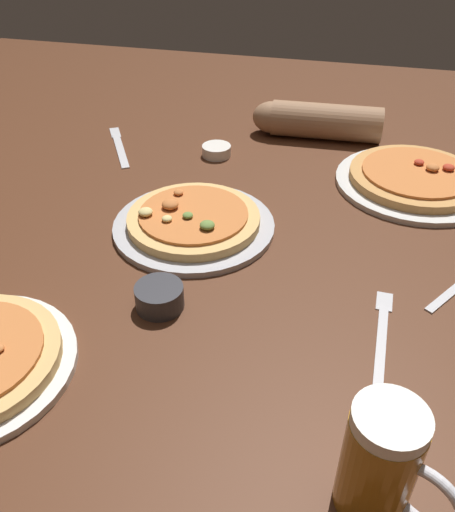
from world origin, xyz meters
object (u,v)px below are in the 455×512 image
(pizza_plate_far, at_px, (193,221))
(diner_arm, at_px, (313,121))
(ramekin_butter, at_px, (159,297))
(knife_right, at_px, (119,146))
(fork_left, at_px, (382,335))
(beer_mug_dark, at_px, (383,464))
(pizza_plate_side, at_px, (415,179))
(ramekin_sauce, at_px, (217,151))

(pizza_plate_far, bearing_deg, diner_arm, 69.92)
(ramekin_butter, height_order, knife_right, ramekin_butter)
(fork_left, relative_size, knife_right, 1.01)
(ramekin_butter, xyz_separation_m, fork_left, (0.34, 0.01, -0.02))
(beer_mug_dark, height_order, fork_left, beer_mug_dark)
(pizza_plate_far, bearing_deg, pizza_plate_side, 33.31)
(beer_mug_dark, bearing_deg, diner_arm, 100.40)
(ramekin_sauce, bearing_deg, ramekin_butter, -84.98)
(beer_mug_dark, bearing_deg, pizza_plate_side, 84.70)
(pizza_plate_side, distance_m, diner_arm, 0.32)
(ramekin_sauce, distance_m, fork_left, 0.65)
(pizza_plate_side, height_order, beer_mug_dark, beer_mug_dark)
(ramekin_butter, bearing_deg, ramekin_sauce, 95.02)
(pizza_plate_far, relative_size, pizza_plate_side, 0.91)
(ramekin_sauce, height_order, knife_right, ramekin_sauce)
(beer_mug_dark, xyz_separation_m, knife_right, (-0.63, 0.78, -0.07))
(pizza_plate_far, distance_m, beer_mug_dark, 0.59)
(ramekin_butter, relative_size, knife_right, 0.36)
(pizza_plate_side, relative_size, beer_mug_dark, 2.25)
(pizza_plate_far, relative_size, beer_mug_dark, 2.06)
(pizza_plate_far, relative_size, diner_arm, 0.96)
(knife_right, bearing_deg, pizza_plate_side, -2.30)
(beer_mug_dark, distance_m, ramekin_sauce, 0.88)
(ramekin_butter, bearing_deg, diner_arm, 77.00)
(pizza_plate_far, xyz_separation_m, ramekin_butter, (0.01, -0.23, 0.00))
(pizza_plate_side, height_order, ramekin_butter, pizza_plate_side)
(ramekin_sauce, bearing_deg, fork_left, -53.31)
(pizza_plate_side, relative_size, knife_right, 1.58)
(knife_right, bearing_deg, fork_left, -38.99)
(ramekin_sauce, bearing_deg, knife_right, -177.54)
(fork_left, height_order, knife_right, same)
(pizza_plate_side, distance_m, knife_right, 0.70)
(ramekin_sauce, bearing_deg, diner_arm, 37.56)
(fork_left, bearing_deg, beer_mug_dark, -91.60)
(beer_mug_dark, distance_m, knife_right, 1.00)
(diner_arm, bearing_deg, knife_right, -159.31)
(beer_mug_dark, relative_size, diner_arm, 0.47)
(pizza_plate_far, distance_m, ramekin_butter, 0.23)
(pizza_plate_side, xyz_separation_m, beer_mug_dark, (-0.07, -0.75, 0.06))
(pizza_plate_side, distance_m, ramekin_butter, 0.64)
(ramekin_butter, bearing_deg, beer_mug_dark, -36.85)
(pizza_plate_far, xyz_separation_m, beer_mug_dark, (0.35, -0.48, 0.06))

